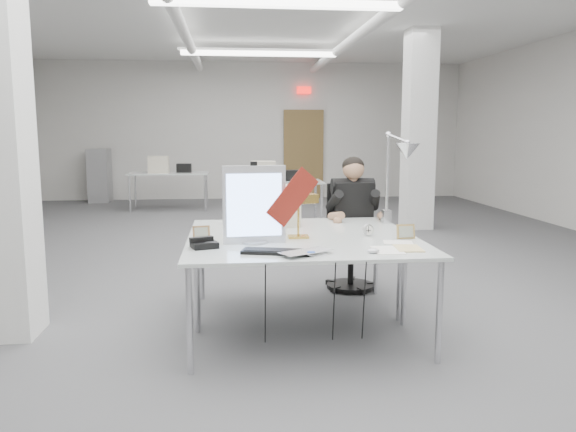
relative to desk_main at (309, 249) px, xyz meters
name	(u,v)px	position (x,y,z in m)	size (l,w,h in m)	color
room_shell	(281,122)	(0.04, 2.63, 0.95)	(10.04, 14.04, 3.24)	#4A4A4C
desk_main	(309,249)	(0.00, 0.00, 0.00)	(1.80, 0.90, 0.03)	silver
desk_second	(295,228)	(0.00, 0.90, 0.00)	(1.80, 0.90, 0.03)	silver
bg_desk_a	(275,182)	(0.20, 5.50, 0.00)	(1.60, 0.80, 0.03)	silver
bg_desk_b	(169,173)	(-1.80, 7.70, 0.00)	(1.60, 0.80, 0.03)	silver
filing_cabinet	(100,176)	(-3.50, 9.15, -0.14)	(0.45, 0.55, 1.20)	gray
office_chair	(351,234)	(0.64, 1.50, -0.18)	(0.55, 0.55, 1.13)	black
seated_person	(353,202)	(0.64, 1.45, 0.16)	(0.43, 0.54, 0.81)	black
monitor	(254,205)	(-0.39, 0.19, 0.30)	(0.47, 0.05, 0.58)	silver
pennant	(293,197)	(-0.11, 0.16, 0.36)	(0.43, 0.01, 0.18)	maroon
keyboard	(276,252)	(-0.26, -0.19, 0.02)	(0.47, 0.16, 0.02)	black
laptop	(311,254)	(-0.03, -0.31, 0.03)	(0.37, 0.24, 0.03)	silver
mouse	(373,251)	(0.40, -0.26, 0.03)	(0.09, 0.06, 0.03)	#B9B9BE
bankers_lamp	(298,217)	(-0.04, 0.36, 0.18)	(0.29, 0.12, 0.33)	gold
desk_phone	(204,245)	(-0.76, 0.05, 0.03)	(0.18, 0.16, 0.04)	black
picture_frame_left	(201,232)	(-0.79, 0.39, 0.06)	(0.13, 0.01, 0.10)	#956940
picture_frame_right	(406,232)	(0.79, 0.24, 0.07)	(0.15, 0.01, 0.11)	#AB8949
desk_clock	(368,230)	(0.53, 0.39, 0.06)	(0.09, 0.09, 0.03)	#A8A8AC
paper_stack_a	(387,250)	(0.53, -0.17, 0.02)	(0.19, 0.28, 0.01)	white
paper_stack_b	(408,248)	(0.69, -0.14, 0.02)	(0.18, 0.25, 0.01)	#D5BF7F
paper_stack_c	(398,242)	(0.68, 0.08, 0.02)	(0.21, 0.15, 0.01)	white
beige_monitor	(275,206)	(-0.18, 0.96, 0.19)	(0.37, 0.35, 0.35)	beige
architect_lamp	(396,172)	(0.85, 0.75, 0.49)	(0.26, 0.75, 0.96)	silver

